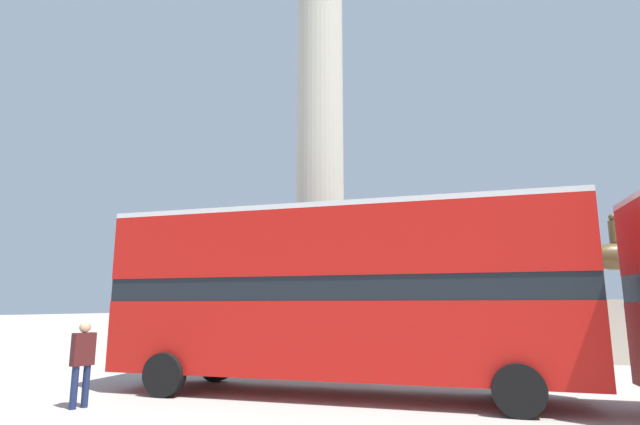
# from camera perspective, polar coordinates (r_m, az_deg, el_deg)

# --- Properties ---
(ground_plane) EXTENTS (200.00, 200.00, 0.00)m
(ground_plane) POSITION_cam_1_polar(r_m,az_deg,el_deg) (19.11, 0.00, -16.85)
(ground_plane) COLOR #ADA89E
(monument_column) EXTENTS (5.66, 5.66, 19.29)m
(monument_column) POSITION_cam_1_polar(r_m,az_deg,el_deg) (19.47, 0.00, 2.03)
(monument_column) COLOR #ADA593
(monument_column) RESTS_ON ground_plane
(bus_a) EXTENTS (11.15, 3.31, 4.40)m
(bus_a) POSITION_cam_1_polar(r_m,az_deg,el_deg) (12.23, 2.05, -8.96)
(bus_a) COLOR #B7140F
(bus_a) RESTS_ON ground_plane
(equestrian_statue) EXTENTS (4.36, 3.56, 5.69)m
(equestrian_statue) POSITION_cam_1_polar(r_m,az_deg,el_deg) (22.77, 31.39, -10.55)
(equestrian_statue) COLOR #ADA593
(equestrian_statue) RESTS_ON ground_plane
(street_lamp) EXTENTS (0.40, 0.40, 5.14)m
(street_lamp) POSITION_cam_1_polar(r_m,az_deg,el_deg) (15.22, 3.79, -7.80)
(street_lamp) COLOR black
(street_lamp) RESTS_ON ground_plane
(pedestrian_near_lamp) EXTENTS (0.30, 0.49, 1.75)m
(pedestrian_near_lamp) POSITION_cam_1_polar(r_m,az_deg,el_deg) (11.95, -25.52, -14.85)
(pedestrian_near_lamp) COLOR #192347
(pedestrian_near_lamp) RESTS_ON ground_plane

